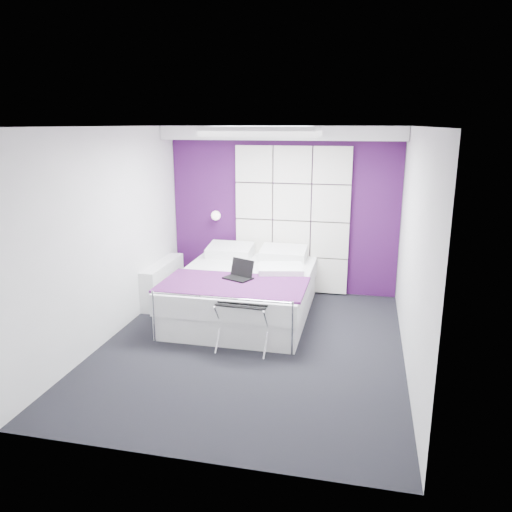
{
  "coord_description": "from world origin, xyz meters",
  "views": [
    {
      "loc": [
        1.27,
        -5.46,
        2.63
      ],
      "look_at": [
        -0.02,
        0.35,
        1.05
      ],
      "focal_mm": 35.0,
      "sensor_mm": 36.0,
      "label": 1
    }
  ],
  "objects_px": {
    "bed": "(244,292)",
    "luggage_rack": "(244,325)",
    "laptop": "(239,273)",
    "wall_lamp": "(217,215)",
    "nightstand": "(236,259)",
    "radiator": "(163,282)"
  },
  "relations": [
    {
      "from": "nightstand",
      "to": "laptop",
      "type": "relative_size",
      "value": 1.2
    },
    {
      "from": "radiator",
      "to": "bed",
      "type": "relative_size",
      "value": 0.53
    },
    {
      "from": "wall_lamp",
      "to": "radiator",
      "type": "height_order",
      "value": "wall_lamp"
    },
    {
      "from": "bed",
      "to": "laptop",
      "type": "bearing_deg",
      "value": -87.92
    },
    {
      "from": "nightstand",
      "to": "radiator",
      "type": "bearing_deg",
      "value": -143.23
    },
    {
      "from": "wall_lamp",
      "to": "laptop",
      "type": "relative_size",
      "value": 0.42
    },
    {
      "from": "radiator",
      "to": "luggage_rack",
      "type": "relative_size",
      "value": 1.97
    },
    {
      "from": "wall_lamp",
      "to": "nightstand",
      "type": "xyz_separation_m",
      "value": [
        0.32,
        -0.04,
        -0.7
      ]
    },
    {
      "from": "radiator",
      "to": "bed",
      "type": "xyz_separation_m",
      "value": [
        1.35,
        -0.29,
        0.04
      ]
    },
    {
      "from": "wall_lamp",
      "to": "nightstand",
      "type": "height_order",
      "value": "wall_lamp"
    },
    {
      "from": "nightstand",
      "to": "luggage_rack",
      "type": "relative_size",
      "value": 0.7
    },
    {
      "from": "laptop",
      "to": "nightstand",
      "type": "bearing_deg",
      "value": 130.92
    },
    {
      "from": "bed",
      "to": "luggage_rack",
      "type": "bearing_deg",
      "value": -76.04
    },
    {
      "from": "bed",
      "to": "luggage_rack",
      "type": "distance_m",
      "value": 1.13
    },
    {
      "from": "wall_lamp",
      "to": "radiator",
      "type": "bearing_deg",
      "value": -130.1
    },
    {
      "from": "wall_lamp",
      "to": "nightstand",
      "type": "distance_m",
      "value": 0.77
    },
    {
      "from": "bed",
      "to": "luggage_rack",
      "type": "height_order",
      "value": "bed"
    },
    {
      "from": "bed",
      "to": "laptop",
      "type": "height_order",
      "value": "laptop"
    },
    {
      "from": "radiator",
      "to": "bed",
      "type": "bearing_deg",
      "value": -12.16
    },
    {
      "from": "wall_lamp",
      "to": "radiator",
      "type": "xyz_separation_m",
      "value": [
        -0.64,
        -0.76,
        -0.92
      ]
    },
    {
      "from": "luggage_rack",
      "to": "radiator",
      "type": "bearing_deg",
      "value": 141.92
    },
    {
      "from": "luggage_rack",
      "to": "laptop",
      "type": "xyz_separation_m",
      "value": [
        -0.26,
        0.76,
        0.4
      ]
    }
  ]
}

